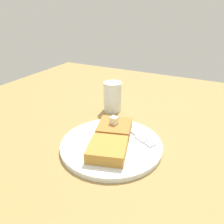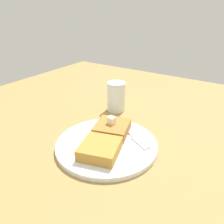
% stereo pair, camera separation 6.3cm
% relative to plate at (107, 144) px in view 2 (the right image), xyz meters
% --- Properties ---
extents(table_surface, '(1.25, 1.25, 0.02)m').
position_rel_plate_xyz_m(table_surface, '(-0.06, -0.03, -0.02)').
color(table_surface, '#9E7D46').
rests_on(table_surface, ground).
extents(plate, '(0.26, 0.26, 0.01)m').
position_rel_plate_xyz_m(plate, '(0.00, 0.00, 0.00)').
color(plate, white).
rests_on(plate, table_surface).
extents(toast_slice_left, '(0.11, 0.11, 0.03)m').
position_rel_plate_xyz_m(toast_slice_left, '(-0.05, -0.01, 0.02)').
color(toast_slice_left, '#AE7133').
rests_on(toast_slice_left, plate).
extents(toast_slice_middle, '(0.11, 0.11, 0.03)m').
position_rel_plate_xyz_m(toast_slice_middle, '(0.05, 0.01, 0.02)').
color(toast_slice_middle, '#B88436').
rests_on(toast_slice_middle, plate).
extents(butter_pat_primary, '(0.02, 0.02, 0.02)m').
position_rel_plate_xyz_m(butter_pat_primary, '(-0.05, -0.02, 0.04)').
color(butter_pat_primary, '#F6EBC6').
rests_on(butter_pat_primary, toast_slice_left).
extents(fork, '(0.09, 0.15, 0.00)m').
position_rel_plate_xyz_m(fork, '(-0.06, 0.04, 0.01)').
color(fork, silver).
rests_on(fork, plate).
extents(syrup_jar, '(0.06, 0.06, 0.10)m').
position_rel_plate_xyz_m(syrup_jar, '(-0.20, -0.10, 0.04)').
color(syrup_jar, '#54250D').
rests_on(syrup_jar, table_surface).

